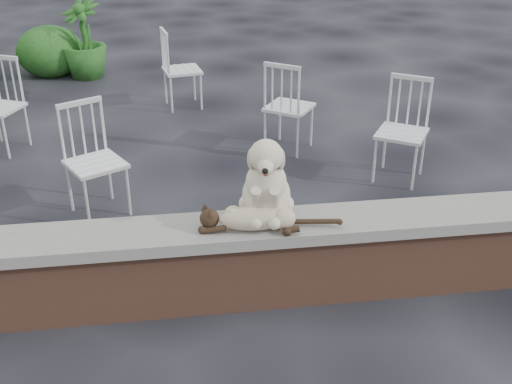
{
  "coord_description": "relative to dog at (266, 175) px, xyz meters",
  "views": [
    {
      "loc": [
        -0.14,
        -3.42,
        2.59
      ],
      "look_at": [
        0.36,
        0.2,
        0.7
      ],
      "focal_mm": 44.03,
      "sensor_mm": 36.0,
      "label": 1
    }
  ],
  "objects": [
    {
      "name": "ground",
      "position": [
        -0.41,
        -0.08,
        -0.88
      ],
      "size": [
        60.0,
        60.0,
        0.0
      ],
      "primitive_type": "plane",
      "color": "black",
      "rests_on": "ground"
    },
    {
      "name": "brick_wall",
      "position": [
        -0.41,
        -0.08,
        -0.63
      ],
      "size": [
        6.0,
        0.3,
        0.5
      ],
      "primitive_type": "cube",
      "color": "brown",
      "rests_on": "ground"
    },
    {
      "name": "capstone",
      "position": [
        -0.41,
        -0.08,
        -0.34
      ],
      "size": [
        6.2,
        0.4,
        0.08
      ],
      "primitive_type": "cube",
      "color": "slate",
      "rests_on": "brick_wall"
    },
    {
      "name": "dog",
      "position": [
        0.0,
        0.0,
        0.0
      ],
      "size": [
        0.48,
        0.58,
        0.59
      ],
      "primitive_type": null,
      "rotation": [
        0.0,
        0.0,
        -0.18
      ],
      "color": "beige",
      "rests_on": "capstone"
    },
    {
      "name": "cat",
      "position": [
        -0.08,
        -0.15,
        -0.21
      ],
      "size": [
        1.08,
        0.44,
        0.18
      ],
      "primitive_type": null,
      "rotation": [
        0.0,
        0.0,
        -0.18
      ],
      "color": "tan",
      "rests_on": "capstone"
    },
    {
      "name": "chair_a",
      "position": [
        -1.21,
        1.27,
        -0.41
      ],
      "size": [
        0.76,
        0.76,
        0.94
      ],
      "primitive_type": null,
      "rotation": [
        0.0,
        0.0,
        0.5
      ],
      "color": "white",
      "rests_on": "ground"
    },
    {
      "name": "chair_e",
      "position": [
        -0.42,
        3.86,
        -0.41
      ],
      "size": [
        0.65,
        0.65,
        0.94
      ],
      "primitive_type": null,
      "rotation": [
        0.0,
        0.0,
        1.75
      ],
      "color": "white",
      "rests_on": "ground"
    },
    {
      "name": "chair_c",
      "position": [
        0.61,
        2.4,
        -0.41
      ],
      "size": [
        0.78,
        0.78,
        0.94
      ],
      "primitive_type": null,
      "rotation": [
        0.0,
        0.0,
        2.54
      ],
      "color": "white",
      "rests_on": "ground"
    },
    {
      "name": "chair_d",
      "position": [
        1.49,
        1.56,
        -0.41
      ],
      "size": [
        0.77,
        0.77,
        0.94
      ],
      "primitive_type": null,
      "rotation": [
        0.0,
        0.0,
        -0.57
      ],
      "color": "white",
      "rests_on": "ground"
    },
    {
      "name": "potted_plant_b",
      "position": [
        -1.7,
        5.26,
        -0.33
      ],
      "size": [
        0.86,
        0.86,
        1.09
      ],
      "primitive_type": "imported",
      "rotation": [
        0.0,
        0.0,
        -0.82
      ],
      "color": "#164D19",
      "rests_on": "ground"
    }
  ]
}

